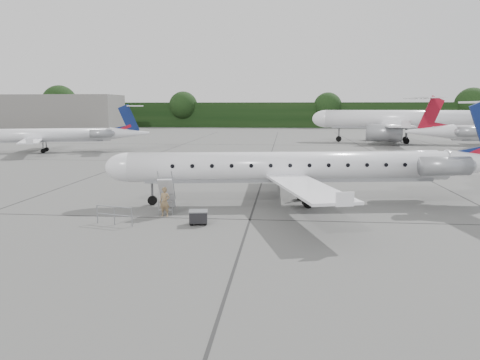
# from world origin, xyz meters

# --- Properties ---
(ground) EXTENTS (320.00, 320.00, 0.00)m
(ground) POSITION_xyz_m (0.00, 0.00, 0.00)
(ground) COLOR #60605E
(ground) RESTS_ON ground
(treeline) EXTENTS (260.00, 4.00, 8.00)m
(treeline) POSITION_xyz_m (0.00, 130.00, 4.00)
(treeline) COLOR black
(treeline) RESTS_ON ground
(terminal_building) EXTENTS (40.00, 14.00, 10.00)m
(terminal_building) POSITION_xyz_m (-70.00, 110.00, 5.00)
(terminal_building) COLOR slate
(terminal_building) RESTS_ON ground
(main_regional_jet) EXTENTS (29.10, 22.80, 6.83)m
(main_regional_jet) POSITION_xyz_m (-1.14, 7.98, 3.41)
(main_regional_jet) COLOR white
(main_regional_jet) RESTS_ON ground
(airstair) EXTENTS (1.15, 2.27, 2.14)m
(airstair) POSITION_xyz_m (-8.54, 4.79, 1.07)
(airstair) COLOR white
(airstair) RESTS_ON ground
(passenger) EXTENTS (0.69, 0.51, 1.72)m
(passenger) POSITION_xyz_m (-8.37, 3.57, 0.86)
(passenger) COLOR olive
(passenger) RESTS_ON ground
(safety_railing) EXTENTS (2.15, 0.64, 1.00)m
(safety_railing) POSITION_xyz_m (-10.57, 1.38, 0.50)
(safety_railing) COLOR gray
(safety_railing) RESTS_ON ground
(baggage_cart) EXTENTS (1.06, 0.90, 0.83)m
(baggage_cart) POSITION_xyz_m (-6.09, 1.89, 0.41)
(baggage_cart) COLOR black
(baggage_cart) RESTS_ON ground
(bg_narrowbody) EXTENTS (36.72, 29.71, 11.69)m
(bg_narrowbody) POSITION_xyz_m (18.51, 64.37, 5.84)
(bg_narrowbody) COLOR white
(bg_narrowbody) RESTS_ON ground
(bg_regional_left) EXTENTS (30.00, 25.38, 6.71)m
(bg_regional_left) POSITION_xyz_m (-36.40, 40.67, 3.36)
(bg_regional_left) COLOR white
(bg_regional_left) RESTS_ON ground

